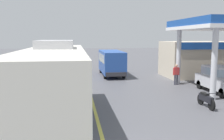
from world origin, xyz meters
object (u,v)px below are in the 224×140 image
coach_bus_main (55,86)px  minibus_opposing_lane (111,61)px  car_trailing_behind_bus (67,65)px  car_at_pump (220,78)px  pedestrian_near_pump (176,73)px  motorcycle_parked_forecourt (206,99)px

coach_bus_main → minibus_opposing_lane: 14.76m
minibus_opposing_lane → car_trailing_behind_bus: 4.50m
car_at_pump → coach_bus_main: bearing=-154.6°
pedestrian_near_pump → car_trailing_behind_bus: 11.06m
car_at_pump → motorcycle_parked_forecourt: (-2.86, -3.41, -0.57)m
coach_bus_main → car_at_pump: coach_bus_main is taller
car_at_pump → car_trailing_behind_bus: 14.55m
motorcycle_parked_forecourt → coach_bus_main: bearing=-167.8°
minibus_opposing_lane → car_at_pump: bearing=-54.6°
motorcycle_parked_forecourt → car_trailing_behind_bus: (-7.86, 13.25, 0.57)m
car_at_pump → motorcycle_parked_forecourt: car_at_pump is taller
coach_bus_main → pedestrian_near_pump: (8.93, 8.33, -0.79)m
minibus_opposing_lane → pedestrian_near_pump: (4.47, -5.73, -0.54)m
motorcycle_parked_forecourt → pedestrian_near_pump: 6.71m
car_at_pump → car_trailing_behind_bus: same height
coach_bus_main → car_at_pump: size_ratio=2.63×
car_at_pump → pedestrian_near_pump: size_ratio=2.53×
motorcycle_parked_forecourt → car_trailing_behind_bus: bearing=120.7°
car_trailing_behind_bus → coach_bus_main: bearing=-90.3°
minibus_opposing_lane → motorcycle_parked_forecourt: 12.87m
coach_bus_main → car_trailing_behind_bus: (0.08, 14.97, -0.71)m
coach_bus_main → minibus_opposing_lane: size_ratio=1.80×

